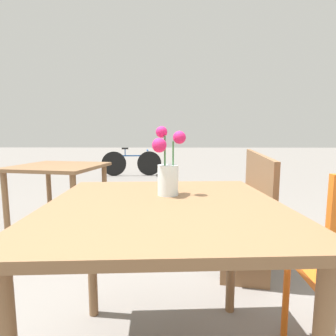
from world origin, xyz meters
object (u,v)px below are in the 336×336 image
at_px(flower_vase, 168,171).
at_px(bicycle, 132,163).
at_px(table_back, 59,178).
at_px(table_front, 164,227).
at_px(bench_near, 246,197).

bearing_deg(flower_vase, bicycle, 100.26).
bearing_deg(bicycle, table_back, -91.12).
relative_size(table_front, table_back, 1.11).
bearing_deg(table_front, flower_vase, 84.88).
distance_m(table_front, bicycle, 5.57).
relative_size(bench_near, bicycle, 1.03).
height_order(table_back, bicycle, table_back).
bearing_deg(bicycle, flower_vase, -79.74).
xyz_separation_m(table_back, bicycle, (0.08, 4.04, -0.29)).
xyz_separation_m(table_front, bench_near, (0.71, 1.34, -0.20)).
bearing_deg(table_front, table_back, 125.77).
distance_m(flower_vase, bicycle, 5.46).
relative_size(table_front, bench_near, 0.64).
bearing_deg(table_front, bicycle, 99.91).
xyz_separation_m(flower_vase, bench_near, (0.69, 1.21, -0.40)).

